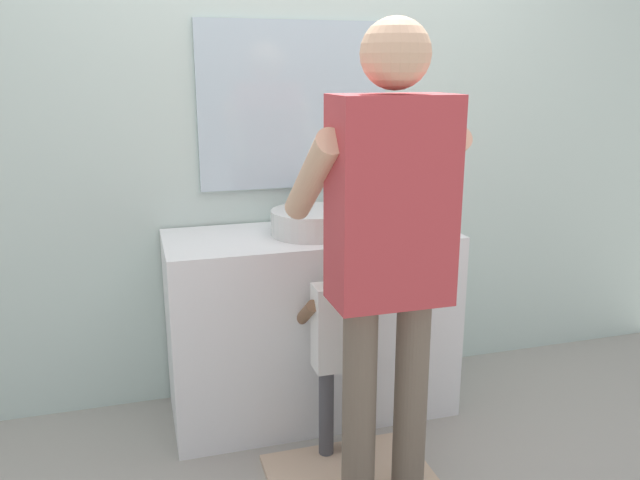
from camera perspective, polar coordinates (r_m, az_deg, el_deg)
name	(u,v)px	position (r m, az deg, el deg)	size (l,w,h in m)	color
ground_plane	(330,440)	(2.90, 0.88, -17.50)	(14.00, 14.00, 0.00)	#9E998E
back_wall	(292,116)	(3.05, -2.55, 11.06)	(4.40, 0.10, 2.70)	silver
vanity_cabinet	(311,323)	(2.96, -0.83, -7.46)	(1.28, 0.54, 0.86)	white
sink_basin	(312,222)	(2.79, -0.76, 1.65)	(0.36, 0.36, 0.11)	silver
faucet	(299,206)	(2.99, -1.89, 3.02)	(0.18, 0.14, 0.18)	#B7BABF
toothbrush_cup	(385,215)	(2.96, 5.84, 2.22)	(0.07, 0.07, 0.21)	#4C8EB2
bath_mat	(348,472)	(2.70, 2.56, -20.04)	(0.64, 0.40, 0.02)	#CCAD8E
child_toddler	(338,338)	(2.57, 1.61, -8.80)	(0.27, 0.27, 0.88)	#47474C
adult_parent	(388,232)	(2.15, 6.14, 0.70)	(0.53, 0.56, 1.72)	#6B5B4C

